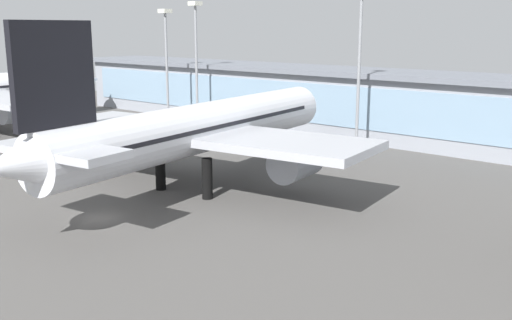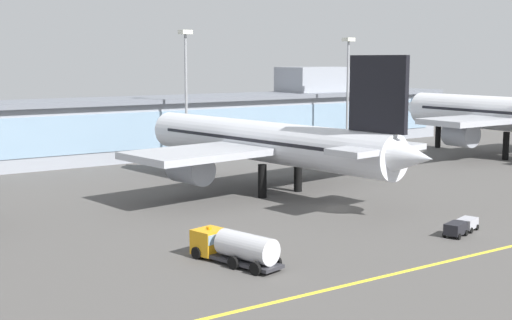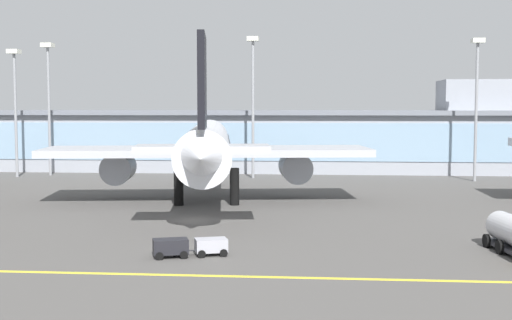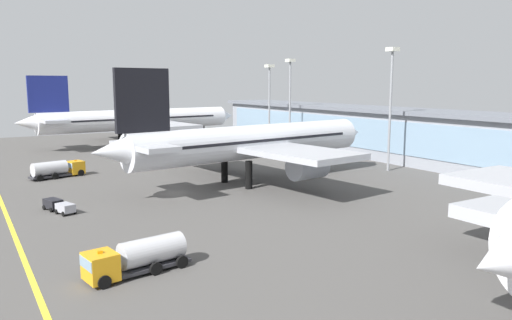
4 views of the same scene
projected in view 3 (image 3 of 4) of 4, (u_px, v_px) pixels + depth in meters
The scene contains 9 objects.
ground_plane at pixel (194, 221), 68.57m from camera, with size 194.56×194.56×0.00m, color #514F4C.
taxiway_centreline_stripe at pixel (137, 274), 46.72m from camera, with size 155.65×0.50×0.01m, color yellow.
terminal_building at pixel (259, 138), 120.97m from camera, with size 141.97×14.00×15.89m.
airliner_near_right at pixel (207, 147), 81.89m from camera, with size 39.67×52.32×17.94m.
service_truck_far at pixel (189, 246), 52.22m from camera, with size 5.79×3.30×1.40m.
apron_light_mast_west at pixel (253, 85), 108.11m from camera, with size 1.80×1.80×22.27m.
apron_light_mast_centre at pixel (477, 87), 103.60m from camera, with size 1.80×1.80×21.57m.
apron_light_mast_east at pixel (49, 88), 112.38m from camera, with size 1.80×1.80×21.66m.
apron_light_mast_far_east at pixel (15, 92), 109.72m from camera, with size 1.80×1.80×20.43m.
Camera 3 is at (12.02, -67.10, 11.42)m, focal length 48.25 mm.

